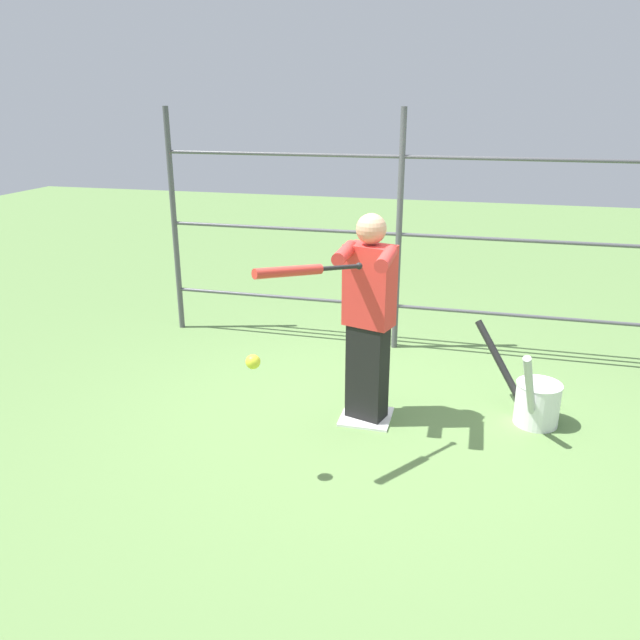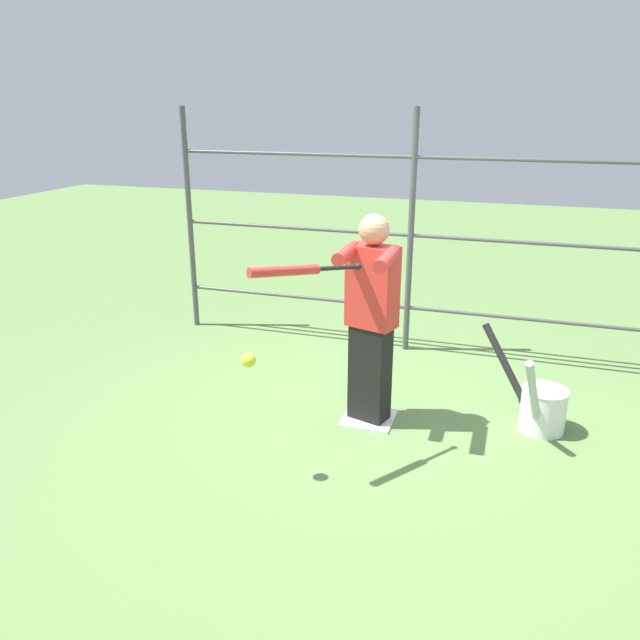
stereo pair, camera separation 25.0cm
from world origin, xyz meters
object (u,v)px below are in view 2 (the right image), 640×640
(batter, at_px, (371,315))
(baseball_bat_swinging, at_px, (294,270))
(softball_in_flight, at_px, (249,360))
(bat_bucket, at_px, (540,406))

(batter, bearing_deg, baseball_bat_swinging, 69.62)
(batter, bearing_deg, softball_in_flight, 61.29)
(baseball_bat_swinging, relative_size, softball_in_flight, 7.34)
(baseball_bat_swinging, distance_m, bat_bucket, 2.30)
(bat_bucket, bearing_deg, baseball_bat_swinging, 34.24)
(batter, xyz_separation_m, baseball_bat_swinging, (0.31, 0.83, 0.53))
(baseball_bat_swinging, height_order, softball_in_flight, baseball_bat_swinging)
(batter, height_order, bat_bucket, batter)
(baseball_bat_swinging, height_order, bat_bucket, baseball_bat_swinging)
(softball_in_flight, bearing_deg, batter, -118.71)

